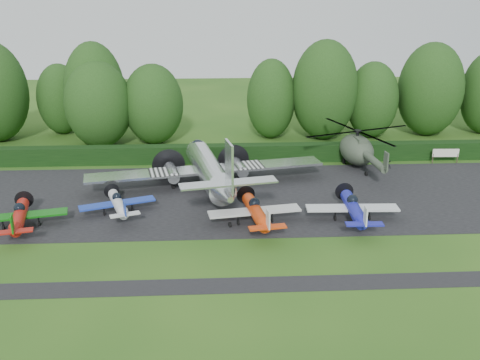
{
  "coord_description": "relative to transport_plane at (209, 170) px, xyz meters",
  "views": [
    {
      "loc": [
        3.56,
        -37.41,
        19.06
      ],
      "look_at": [
        5.88,
        7.95,
        2.5
      ],
      "focal_mm": 40.0,
      "sensor_mm": 36.0,
      "label": 1
    }
  ],
  "objects": [
    {
      "name": "helicopter",
      "position": [
        16.36,
        6.79,
        0.1
      ],
      "size": [
        12.88,
        15.08,
        4.15
      ],
      "rotation": [
        0.0,
        0.0,
        -0.08
      ],
      "color": "#3A4736",
      "rests_on": "ground"
    },
    {
      "name": "light_plane_white",
      "position": [
        -7.95,
        -5.42,
        -1.07
      ],
      "size": [
        6.64,
        6.98,
        2.55
      ],
      "rotation": [
        0.0,
        0.0,
        -0.34
      ],
      "color": "silver",
      "rests_on": "ground"
    },
    {
      "name": "hedgerow",
      "position": [
        -3.03,
        9.14,
        -2.13
      ],
      "size": [
        90.0,
        1.6,
        2.0
      ],
      "primitive_type": "cube",
      "color": "black",
      "rests_on": "ground"
    },
    {
      "name": "light_plane_red",
      "position": [
        -15.58,
        -8.09,
        -0.92
      ],
      "size": [
        7.53,
        7.91,
        2.89
      ],
      "rotation": [
        0.0,
        0.0,
        -0.22
      ],
      "color": "#A9170F",
      "rests_on": "ground"
    },
    {
      "name": "tree_7",
      "position": [
        -19.9,
        22.84,
        2.59
      ],
      "size": [
        6.16,
        6.16,
        9.47
      ],
      "color": "black",
      "rests_on": "ground"
    },
    {
      "name": "light_plane_blue",
      "position": [
        12.31,
        -8.03,
        -0.86
      ],
      "size": [
        7.91,
        8.32,
        3.04
      ],
      "rotation": [
        0.0,
        0.0,
        0.03
      ],
      "color": "#1A1D9F",
      "rests_on": "ground"
    },
    {
      "name": "tree_11",
      "position": [
        -13.54,
        16.26,
        3.2
      ],
      "size": [
        8.18,
        8.18,
        10.68
      ],
      "color": "black",
      "rests_on": "ground"
    },
    {
      "name": "taxiway_verge",
      "position": [
        -3.03,
        -17.86,
        -2.13
      ],
      "size": [
        70.0,
        2.0,
        0.0
      ],
      "primitive_type": "cube",
      "color": "black",
      "rests_on": "ground"
    },
    {
      "name": "tree_10",
      "position": [
        8.07,
        19.24,
        3.05
      ],
      "size": [
        6.3,
        6.3,
        10.39
      ],
      "color": "black",
      "rests_on": "ground"
    },
    {
      "name": "apron",
      "position": [
        -3.03,
        -1.86,
        -2.13
      ],
      "size": [
        70.0,
        18.0,
        0.01
      ],
      "primitive_type": "cube",
      "color": "black",
      "rests_on": "ground"
    },
    {
      "name": "tree_1",
      "position": [
        21.34,
        18.89,
        2.86
      ],
      "size": [
        6.74,
        6.74,
        9.99
      ],
      "color": "black",
      "rests_on": "ground"
    },
    {
      "name": "sign_board",
      "position": [
        26.79,
        7.35,
        -0.99
      ],
      "size": [
        3.0,
        0.11,
        1.69
      ],
      "rotation": [
        0.0,
        0.0,
        0.04
      ],
      "color": "#3F3326",
      "rests_on": "ground"
    },
    {
      "name": "light_plane_orange",
      "position": [
        3.98,
        -8.27,
        -0.87
      ],
      "size": [
        7.89,
        8.3,
        3.03
      ],
      "rotation": [
        0.0,
        0.0,
        -0.16
      ],
      "color": "red",
      "rests_on": "ground"
    },
    {
      "name": "tree_2",
      "position": [
        14.88,
        18.47,
        4.28
      ],
      "size": [
        8.45,
        8.45,
        12.84
      ],
      "color": "black",
      "rests_on": "ground"
    },
    {
      "name": "transport_plane",
      "position": [
        0.0,
        0.0,
        0.0
      ],
      "size": [
        23.81,
        18.26,
        7.63
      ],
      "rotation": [
        0.0,
        0.0,
        -0.2
      ],
      "color": "white",
      "rests_on": "ground"
    },
    {
      "name": "tree_5",
      "position": [
        29.24,
        19.66,
        4.02
      ],
      "size": [
        8.5,
        8.5,
        12.31
      ],
      "color": "black",
      "rests_on": "ground"
    },
    {
      "name": "tree_4",
      "position": [
        -14.34,
        18.61,
        4.22
      ],
      "size": [
        7.58,
        7.58,
        12.71
      ],
      "color": "black",
      "rests_on": "ground"
    },
    {
      "name": "tree_6",
      "position": [
        -6.98,
        17.4,
        2.91
      ],
      "size": [
        7.52,
        7.52,
        10.09
      ],
      "color": "black",
      "rests_on": "ground"
    },
    {
      "name": "ground",
      "position": [
        -3.03,
        -11.86,
        -2.13
      ],
      "size": [
        160.0,
        160.0,
        0.0
      ],
      "primitive_type": "plane",
      "color": "#204B15",
      "rests_on": "ground"
    }
  ]
}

